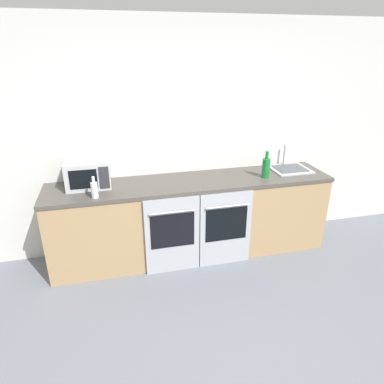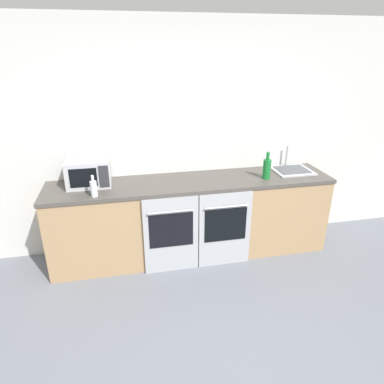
# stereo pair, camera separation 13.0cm
# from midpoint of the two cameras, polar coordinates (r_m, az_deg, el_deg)

# --- Properties ---
(wall_back) EXTENTS (10.00, 0.06, 2.60)m
(wall_back) POSITION_cam_midpoint_polar(r_m,az_deg,el_deg) (3.98, -0.11, 8.79)
(wall_back) COLOR silver
(wall_back) RESTS_ON ground_plane
(counter_back) EXTENTS (3.16, 0.64, 0.92)m
(counter_back) POSITION_cam_midpoint_polar(r_m,az_deg,el_deg) (3.97, 0.90, -4.26)
(counter_back) COLOR tan
(counter_back) RESTS_ON ground_plane
(oven_left) EXTENTS (0.58, 0.06, 0.87)m
(oven_left) POSITION_cam_midpoint_polar(r_m,az_deg,el_deg) (3.65, -2.47, -7.17)
(oven_left) COLOR #A8AAAF
(oven_left) RESTS_ON ground_plane
(oven_right) EXTENTS (0.58, 0.06, 0.87)m
(oven_right) POSITION_cam_midpoint_polar(r_m,az_deg,el_deg) (3.77, 6.50, -6.21)
(oven_right) COLOR #A8AAAF
(oven_right) RESTS_ON ground_plane
(microwave) EXTENTS (0.45, 0.34, 0.29)m
(microwave) POSITION_cam_midpoint_polar(r_m,az_deg,el_deg) (3.76, -15.91, 3.19)
(microwave) COLOR #B7BABF
(microwave) RESTS_ON counter_back
(bottle_green) EXTENTS (0.09, 0.09, 0.30)m
(bottle_green) POSITION_cam_midpoint_polar(r_m,az_deg,el_deg) (3.92, 13.30, 3.88)
(bottle_green) COLOR #19722D
(bottle_green) RESTS_ON counter_back
(bottle_clear) EXTENTS (0.07, 0.07, 0.22)m
(bottle_clear) POSITION_cam_midpoint_polar(r_m,az_deg,el_deg) (3.47, -15.04, 0.61)
(bottle_clear) COLOR silver
(bottle_clear) RESTS_ON counter_back
(sink) EXTENTS (0.44, 0.42, 0.26)m
(sink) POSITION_cam_midpoint_polar(r_m,az_deg,el_deg) (4.28, 17.13, 3.59)
(sink) COLOR #A8AAAF
(sink) RESTS_ON counter_back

